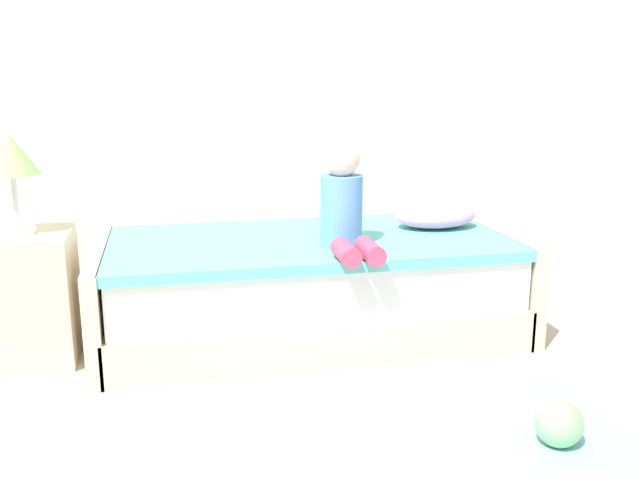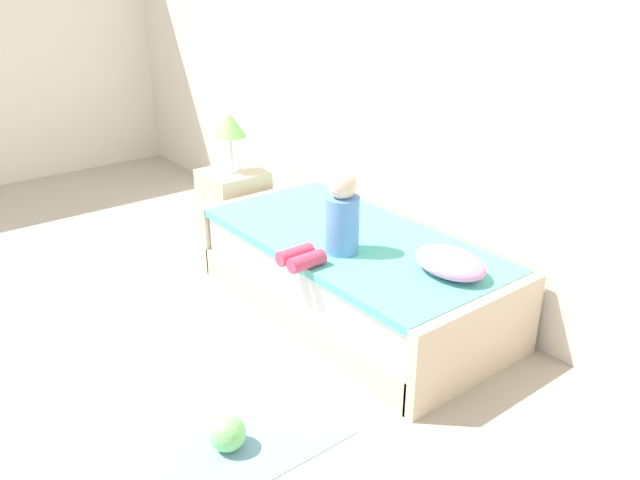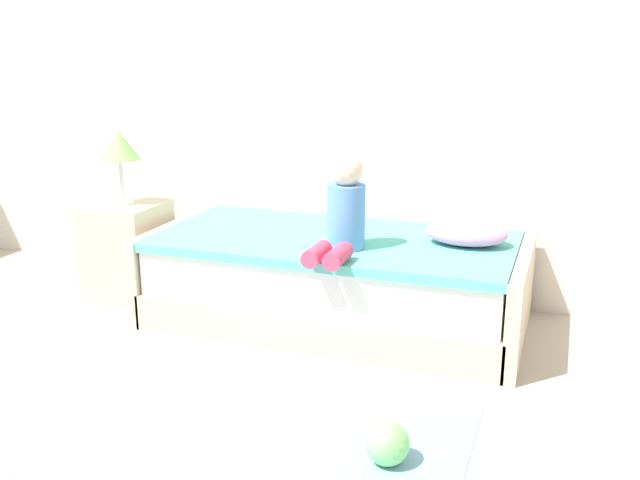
{
  "view_description": "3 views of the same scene",
  "coord_description": "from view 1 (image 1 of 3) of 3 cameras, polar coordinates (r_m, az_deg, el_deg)",
  "views": [
    {
      "loc": [
        -0.19,
        -1.33,
        1.31
      ],
      "look_at": [
        0.49,
        1.75,
        0.55
      ],
      "focal_mm": 39.13,
      "sensor_mm": 36.0,
      "label": 1
    },
    {
      "loc": [
        3.23,
        -0.4,
        2.09
      ],
      "look_at": [
        0.49,
        1.75,
        0.55
      ],
      "focal_mm": 35.86,
      "sensor_mm": 36.0,
      "label": 2
    },
    {
      "loc": [
        1.7,
        -1.63,
        1.55
      ],
      "look_at": [
        0.49,
        1.75,
        0.55
      ],
      "focal_mm": 40.02,
      "sensor_mm": 36.0,
      "label": 3
    }
  ],
  "objects": [
    {
      "name": "nightstand",
      "position": [
        3.51,
        -22.94,
        -4.32
      ],
      "size": [
        0.44,
        0.44,
        0.6
      ],
      "primitive_type": "cube",
      "color": "beige",
      "rests_on": "ground"
    },
    {
      "name": "toy_ball",
      "position": [
        2.72,
        18.96,
        -14.01
      ],
      "size": [
        0.17,
        0.17,
        0.17
      ],
      "primitive_type": "sphere",
      "color": "#7FD872",
      "rests_on": "ground"
    },
    {
      "name": "area_rug",
      "position": [
        2.55,
        8.6,
        -17.42
      ],
      "size": [
        1.6,
        1.1,
        0.01
      ],
      "primitive_type": "cube",
      "color": "#7AA8CC",
      "rests_on": "ground"
    },
    {
      "name": "wall_rear",
      "position": [
        3.94,
        -9.99,
        15.38
      ],
      "size": [
        7.2,
        0.1,
        2.9
      ],
      "primitive_type": "cube",
      "color": "silver",
      "rests_on": "ground"
    },
    {
      "name": "table_lamp",
      "position": [
        3.38,
        -23.93,
        6.03
      ],
      "size": [
        0.24,
        0.24,
        0.45
      ],
      "color": "silver",
      "rests_on": "nightstand"
    },
    {
      "name": "pillow",
      "position": [
        3.78,
        9.4,
        1.98
      ],
      "size": [
        0.44,
        0.3,
        0.13
      ],
      "primitive_type": "ellipsoid",
      "color": "#EA8CC6",
      "rests_on": "bed"
    },
    {
      "name": "bed",
      "position": [
        3.56,
        -0.87,
        -3.83
      ],
      "size": [
        2.11,
        1.0,
        0.5
      ],
      "color": "beige",
      "rests_on": "ground"
    },
    {
      "name": "child_figure",
      "position": [
        3.26,
        1.98,
        2.83
      ],
      "size": [
        0.2,
        0.51,
        0.5
      ],
      "color": "#598CD1",
      "rests_on": "bed"
    }
  ]
}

